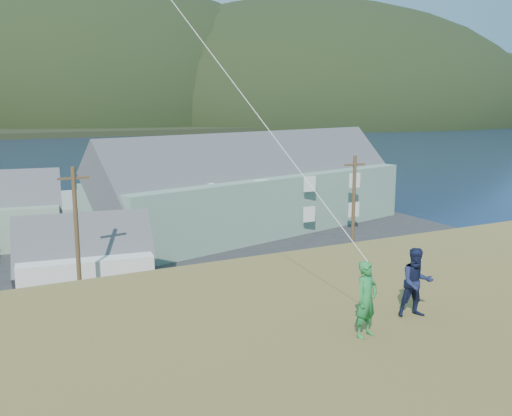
{
  "coord_description": "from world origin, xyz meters",
  "views": [
    {
      "loc": [
        -6.2,
        -28.9,
        12.3
      ],
      "look_at": [
        2.27,
        -12.38,
        8.8
      ],
      "focal_mm": 40.0,
      "sensor_mm": 36.0,
      "label": 1
    }
  ],
  "objects_px": {
    "lodge": "(257,186)",
    "kite_flyer_green": "(366,299)",
    "shed_white": "(85,261)",
    "kite_flyer_navy": "(416,283)"
  },
  "relations": [
    {
      "from": "lodge",
      "to": "kite_flyer_green",
      "type": "height_order",
      "value": "lodge"
    },
    {
      "from": "kite_flyer_green",
      "to": "lodge",
      "type": "bearing_deg",
      "value": 49.56
    },
    {
      "from": "lodge",
      "to": "shed_white",
      "type": "xyz_separation_m",
      "value": [
        -18.43,
        -12.54,
        -1.84
      ]
    },
    {
      "from": "lodge",
      "to": "kite_flyer_navy",
      "type": "height_order",
      "value": "lodge"
    },
    {
      "from": "kite_flyer_navy",
      "to": "kite_flyer_green",
      "type": "bearing_deg",
      "value": -148.71
    },
    {
      "from": "lodge",
      "to": "shed_white",
      "type": "relative_size",
      "value": 3.78
    },
    {
      "from": "shed_white",
      "to": "lodge",
      "type": "bearing_deg",
      "value": 41.76
    },
    {
      "from": "shed_white",
      "to": "kite_flyer_navy",
      "type": "xyz_separation_m",
      "value": [
        3.26,
        -25.28,
        5.52
      ]
    },
    {
      "from": "lodge",
      "to": "shed_white",
      "type": "height_order",
      "value": "lodge"
    },
    {
      "from": "lodge",
      "to": "shed_white",
      "type": "bearing_deg",
      "value": -159.68
    }
  ]
}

